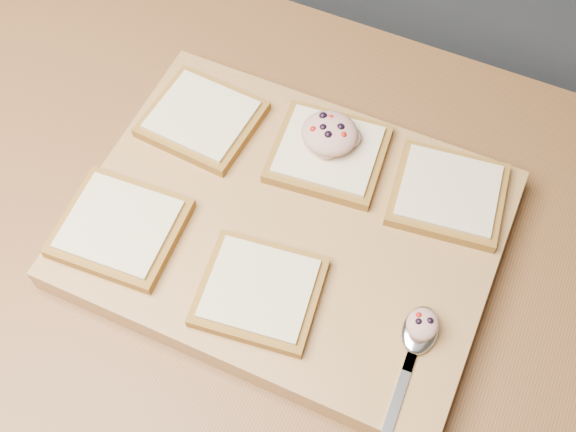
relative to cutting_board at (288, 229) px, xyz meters
name	(u,v)px	position (x,y,z in m)	size (l,w,h in m)	color
island_counter	(265,390)	(-0.01, -0.06, -0.46)	(2.00, 0.80, 0.90)	slate
cutting_board	(288,229)	(0.00, 0.00, 0.00)	(0.45, 0.34, 0.04)	tan
bread_far_left	(202,119)	(-0.15, 0.08, 0.03)	(0.13, 0.12, 0.02)	olive
bread_far_center	(328,153)	(0.01, 0.10, 0.03)	(0.14, 0.13, 0.02)	olive
bread_far_right	(448,194)	(0.15, 0.10, 0.03)	(0.13, 0.13, 0.02)	olive
bread_near_left	(120,227)	(-0.16, -0.09, 0.03)	(0.13, 0.12, 0.02)	olive
bread_near_center	(260,291)	(0.01, -0.09, 0.03)	(0.13, 0.13, 0.02)	olive
tuna_salad_dollop	(330,133)	(0.00, 0.11, 0.05)	(0.06, 0.06, 0.03)	#D89D8A
spoon	(416,342)	(0.17, -0.08, 0.02)	(0.04, 0.18, 0.01)	silver
spoon_salad	(423,324)	(0.17, -0.06, 0.04)	(0.03, 0.04, 0.02)	#D89D8A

